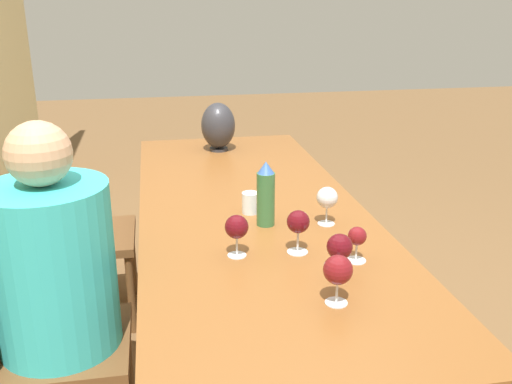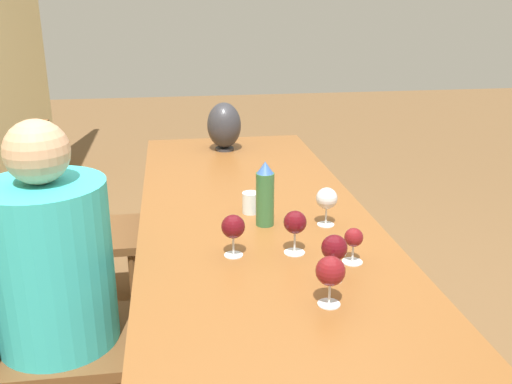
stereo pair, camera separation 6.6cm
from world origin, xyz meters
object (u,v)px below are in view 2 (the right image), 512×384
Objects in this scene: wine_glass_2 at (354,239)px; wine_glass_1 at (327,199)px; person_near at (60,290)px; wine_glass_0 at (233,227)px; wine_glass_4 at (330,272)px; vase at (224,126)px; wine_glass_3 at (334,249)px; water_tumbler at (251,203)px; chair_far at (75,221)px; chair_near at (35,324)px; water_bottle at (265,195)px; wine_glass_5 at (295,223)px.

wine_glass_1 is at bearing 0.43° from wine_glass_2.
wine_glass_0 is at bearing -94.47° from person_near.
wine_glass_1 and wine_glass_4 have the same top height.
person_near is at bearing 85.53° from wine_glass_0.
wine_glass_3 is at bearing -173.54° from vase.
water_tumbler is 1.01m from chair_far.
chair_near is 0.81× the size of person_near.
wine_glass_2 is 0.12× the size of chair_near.
water_bottle is 0.93× the size of vase.
wine_glass_1 is at bearing -122.53° from water_tumbler.
vase is at bearing -30.70° from chair_near.
chair_near reaches higher than wine_glass_3.
chair_far reaches higher than wine_glass_2.
water_bottle is at bearing -131.50° from chair_far.
wine_glass_4 is 0.15× the size of chair_near.
wine_glass_5 is at bearing -166.48° from water_tumbler.
person_near is (0.06, 0.77, -0.21)m from wine_glass_5.
person_near is at bearing 63.64° from wine_glass_4.
chair_far is (0.96, 0.67, -0.33)m from wine_glass_0.
vase is 0.22× the size of person_near.
water_tumbler is 0.74m from wine_glass_4.
person_near is (0.04, 0.57, -0.20)m from wine_glass_0.
water_tumbler is at bearing 57.47° from wine_glass_1.
water_tumbler is 0.56× the size of wine_glass_5.
wine_glass_1 is 0.12× the size of person_near.
wine_glass_3 is 1.03m from chair_near.
person_near is (0.00, -0.09, 0.12)m from chair_near.
wine_glass_2 is 0.97m from person_near.
water_bottle is at bearing 15.84° from wine_glass_3.
wine_glass_1 is 0.32m from wine_glass_2.
chair_near reaches higher than wine_glass_0.
chair_near is at bearing 90.00° from person_near.
chair_far reaches higher than wine_glass_0.
wine_glass_1 is 0.28m from wine_glass_5.
wine_glass_3 is at bearing -164.25° from water_tumbler.
vase reaches higher than wine_glass_0.
wine_glass_0 is at bearing 163.63° from water_tumbler.
wine_glass_2 is 0.12× the size of chair_far.
wine_glass_5 is 0.80m from person_near.
wine_glass_1 is (-1.13, -0.27, -0.03)m from vase.
water_tumbler is 0.55m from wine_glass_2.
vase reaches higher than chair_near.
wine_glass_2 is 0.15m from wine_glass_3.
chair_near is at bearing 103.94° from water_bottle.
vase is 1.56m from wine_glass_3.
wine_glass_5 is at bearing -138.29° from chair_far.
wine_glass_3 is at bearing -141.38° from chair_far.
vase is at bearing 6.46° from wine_glass_3.
vase is 1.54m from chair_near.
person_near is (0.15, 0.94, -0.19)m from wine_glass_2.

